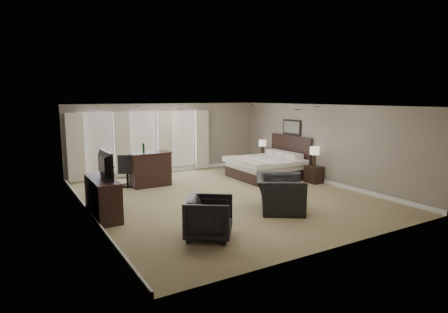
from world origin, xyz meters
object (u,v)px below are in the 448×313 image
bar_stool_left (110,177)px  bar_counter (150,169)px  bed (266,158)px  armchair_far (209,216)px  nightstand_far (262,162)px  dresser (103,198)px  desk_chair (127,170)px  armchair_near (280,188)px  bar_stool_right (156,168)px  lamp_far (262,148)px  lamp_near (315,156)px  nightstand_near (314,174)px  tv (102,175)px

bar_stool_left → bar_counter: bearing=-22.9°
bed → bar_stool_left: 5.33m
bar_counter → armchair_far: bearing=-95.9°
bed → nightstand_far: 1.76m
nightstand_far → armchair_far: armchair_far is taller
bed → nightstand_far: size_ratio=4.24×
dresser → desk_chair: desk_chair is taller
armchair_near → armchair_far: armchair_near is taller
bed → bar_stool_right: bed is taller
dresser → lamp_far: bearing=23.8°
bar_counter → bar_stool_left: (-1.16, 0.49, -0.21)m
armchair_near → desk_chair: (-2.56, 4.52, -0.06)m
armchair_near → nightstand_far: bearing=2.9°
lamp_far → armchair_far: bearing=-134.3°
lamp_far → armchair_near: (-2.96, -4.77, -0.26)m
armchair_near → bar_counter: bearing=59.1°
bed → bar_counter: (-3.97, 0.88, -0.17)m
armchair_near → bar_stool_right: bearing=49.3°
armchair_far → desk_chair: 5.26m
lamp_near → armchair_far: lamp_near is taller
bar_counter → bar_stool_left: bearing=157.1°
bar_counter → armchair_near: bearing=-65.6°
lamp_far → dresser: bearing=-156.2°
nightstand_near → bar_stool_right: size_ratio=0.79×
bar_stool_left → lamp_far: bearing=0.8°
lamp_near → bar_counter: 5.40m
armchair_near → lamp_near: bearing=-23.0°
bed → armchair_far: bearing=-137.9°
bed → tv: size_ratio=2.00×
dresser → lamp_near: bearing=1.2°
lamp_far → armchair_far: (-5.38, -5.50, -0.38)m
bar_stool_left → desk_chair: 0.57m
dresser → nightstand_near: bearing=1.2°
armchair_near → bar_stool_left: bearing=67.9°
nightstand_far → lamp_near: size_ratio=0.83×
tv → armchair_far: 2.95m
nightstand_far → tv: 7.60m
nightstand_near → desk_chair: size_ratio=0.53×
bar_counter → nightstand_near: bearing=-25.6°
dresser → tv: size_ratio=1.43×
lamp_near → armchair_near: 3.51m
bar_stool_left → desk_chair: size_ratio=0.65×
lamp_near → bar_counter: bearing=154.4°
lamp_near → bed: bearing=121.5°
armchair_near → bar_stool_left: (-3.07, 4.69, -0.24)m
tv → bar_counter: bar_counter is taller
lamp_near → desk_chair: bearing=154.4°
armchair_far → nightstand_near: bearing=-28.7°
tv → desk_chair: tv is taller
bar_counter → desk_chair: size_ratio=1.20×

